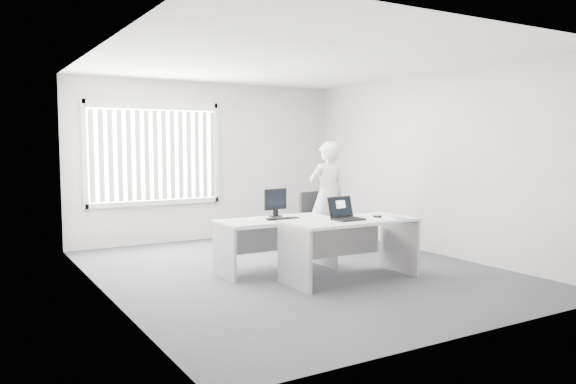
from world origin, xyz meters
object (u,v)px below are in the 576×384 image
person (327,196)px  monitor (276,203)px  desk_near (350,236)px  desk_far (276,234)px  laptop (348,209)px  office_chair (315,232)px

person → monitor: (-1.33, -0.66, 0.03)m
desk_near → person: (0.87, 1.77, 0.32)m
desk_far → desk_near: bearing=-56.7°
laptop → office_chair: bearing=65.0°
desk_far → monitor: bearing=62.5°
office_chair → laptop: size_ratio=2.55×
person → monitor: size_ratio=4.53×
desk_near → monitor: size_ratio=4.38×
person → monitor: person is taller
desk_near → person: bearing=63.8°
person → desk_near: bearing=67.6°
laptop → monitor: bearing=105.8°
desk_far → office_chair: size_ratio=1.67×
desk_near → desk_far: desk_near is taller
desk_near → laptop: laptop is taller
desk_far → laptop: 1.13m
office_chair → person: bearing=-47.9°
person → office_chair: bearing=-36.8°
desk_far → office_chair: 1.66m
laptop → monitor: monitor is taller
desk_near → monitor: monitor is taller
office_chair → laptop: laptop is taller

